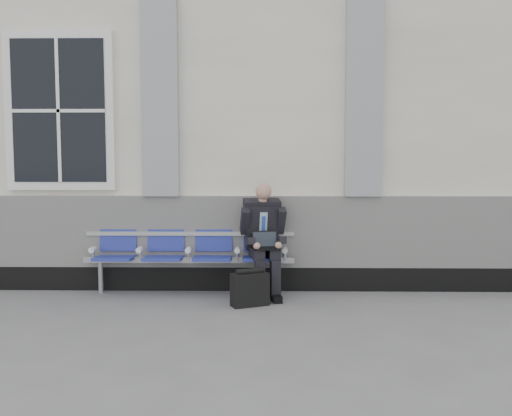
{
  "coord_description": "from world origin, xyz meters",
  "views": [
    {
      "loc": [
        2.9,
        -5.63,
        1.67
      ],
      "look_at": [
        2.79,
        0.9,
        1.1
      ],
      "focal_mm": 40.0,
      "sensor_mm": 36.0,
      "label": 1
    }
  ],
  "objects": [
    {
      "name": "station_building",
      "position": [
        -0.02,
        3.47,
        2.22
      ],
      "size": [
        14.4,
        4.4,
        4.49
      ],
      "color": "white",
      "rests_on": "ground"
    },
    {
      "name": "briefcase",
      "position": [
        2.72,
        0.71,
        0.2
      ],
      "size": [
        0.45,
        0.33,
        0.43
      ],
      "color": "black",
      "rests_on": "ground"
    },
    {
      "name": "bench",
      "position": [
        1.95,
        1.32,
        0.55
      ],
      "size": [
        2.6,
        0.47,
        0.91
      ],
      "color": "#9EA0A3",
      "rests_on": "ground"
    },
    {
      "name": "businessman",
      "position": [
        2.87,
        1.2,
        0.75
      ],
      "size": [
        0.58,
        0.77,
        1.37
      ],
      "color": "black",
      "rests_on": "ground"
    }
  ]
}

